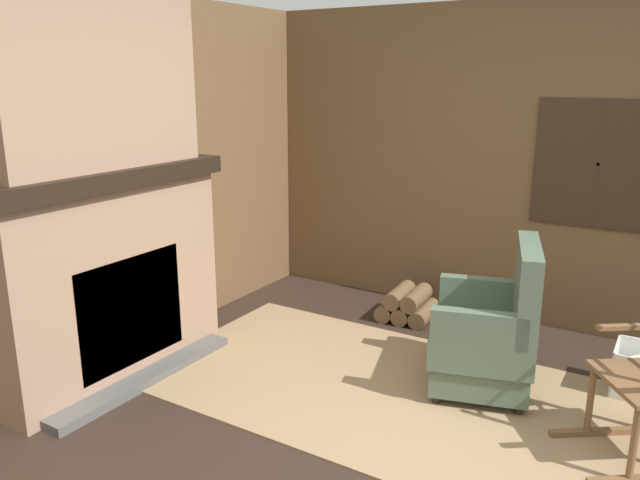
# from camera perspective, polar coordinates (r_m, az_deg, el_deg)

# --- Properties ---
(ground_plane) EXTENTS (14.00, 14.00, 0.00)m
(ground_plane) POSITION_cam_1_polar(r_m,az_deg,el_deg) (3.31, 8.45, -20.60)
(ground_plane) COLOR #2D2119
(wood_panel_wall_left) EXTENTS (0.06, 5.24, 2.46)m
(wood_panel_wall_left) POSITION_cam_1_polar(r_m,az_deg,el_deg) (4.25, -21.39, 4.59)
(wood_panel_wall_left) COLOR brown
(wood_panel_wall_left) RESTS_ON ground
(wood_panel_wall_back) EXTENTS (5.24, 0.09, 2.46)m
(wood_panel_wall_back) POSITION_cam_1_polar(r_m,az_deg,el_deg) (5.00, 20.00, 6.17)
(wood_panel_wall_back) COLOR brown
(wood_panel_wall_back) RESTS_ON ground
(fireplace_hearth) EXTENTS (0.61, 1.67, 1.36)m
(fireplace_hearth) POSITION_cam_1_polar(r_m,az_deg,el_deg) (4.19, -18.67, -3.08)
(fireplace_hearth) COLOR #9E7A60
(fireplace_hearth) RESTS_ON ground
(chimney_breast) EXTENTS (0.35, 1.38, 1.07)m
(chimney_breast) POSITION_cam_1_polar(r_m,az_deg,el_deg) (4.01, -20.27, 13.82)
(chimney_breast) COLOR #9E7A60
(chimney_breast) RESTS_ON fireplace_hearth
(area_rug) EXTENTS (3.21, 1.67, 0.01)m
(area_rug) POSITION_cam_1_polar(r_m,az_deg,el_deg) (4.00, 7.16, -13.67)
(area_rug) COLOR #997A56
(area_rug) RESTS_ON ground
(armchair) EXTENTS (0.77, 0.85, 0.95)m
(armchair) POSITION_cam_1_polar(r_m,az_deg,el_deg) (4.03, 15.21, -8.41)
(armchair) COLOR #516651
(armchair) RESTS_ON ground
(firewood_stack) EXTENTS (0.45, 0.43, 0.26)m
(firewood_stack) POSITION_cam_1_polar(r_m,az_deg,el_deg) (5.09, 8.01, -5.90)
(firewood_stack) COLOR brown
(firewood_stack) RESTS_ON ground
(storage_case) EXTENTS (0.17, 0.25, 0.16)m
(storage_case) POSITION_cam_1_polar(r_m,az_deg,el_deg) (4.47, -13.82, 8.43)
(storage_case) COLOR gray
(storage_case) RESTS_ON fireplace_hearth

